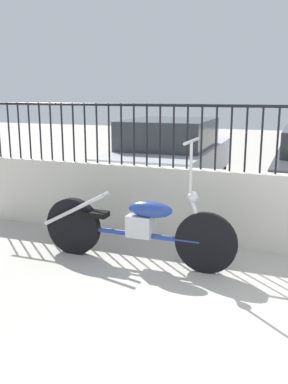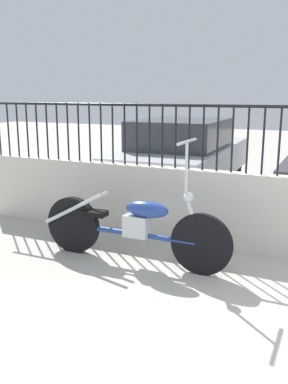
% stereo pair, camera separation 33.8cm
% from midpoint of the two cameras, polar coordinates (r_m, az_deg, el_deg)
% --- Properties ---
extents(motorcycle_blue, '(2.25, 0.52, 1.40)m').
position_cam_midpoint_polar(motorcycle_blue, '(4.75, -4.23, -4.47)').
color(motorcycle_blue, black).
rests_on(motorcycle_blue, ground_plane).
extents(car_silver, '(1.85, 4.25, 1.36)m').
position_cam_midpoint_polar(car_silver, '(8.43, 2.49, 5.08)').
color(car_silver, black).
rests_on(car_silver, ground_plane).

